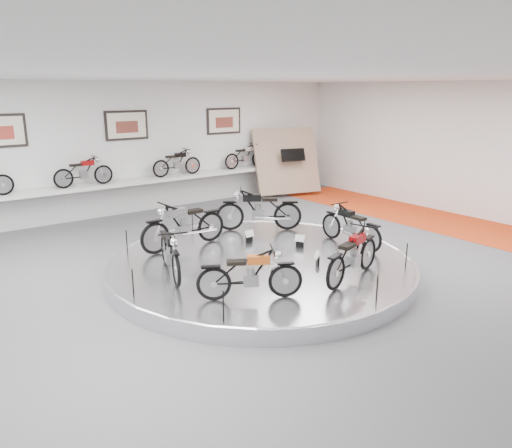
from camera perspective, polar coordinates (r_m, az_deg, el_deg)
floor at (r=10.40m, az=1.55°, el=-6.03°), size 16.00×16.00×0.00m
ceiling at (r=9.69m, az=1.72°, el=16.59°), size 16.00×16.00×0.00m
wall_back at (r=15.88m, az=-14.45°, el=8.35°), size 16.00×0.00×16.00m
wall_right at (r=16.05m, az=24.83°, el=7.51°), size 0.00×14.00×14.00m
orange_carpet_strip at (r=15.37m, az=21.85°, el=-0.06°), size 2.40×12.60×0.01m
dado_band at (r=16.09m, az=-14.08°, el=3.22°), size 15.68×0.04×1.10m
display_platform at (r=10.56m, az=0.54°, el=-4.80°), size 6.40×6.40×0.30m
platform_rim at (r=10.52m, az=0.54°, el=-4.19°), size 6.40×6.40×0.10m
shelf at (r=15.75m, az=-13.78°, el=4.66°), size 11.00×0.55×0.10m
poster_center at (r=15.78m, az=-14.56°, el=10.86°), size 1.35×0.06×0.88m
poster_right at (r=17.42m, az=-3.68°, el=11.68°), size 1.35×0.06×0.88m
display_panel at (r=18.13m, az=3.51°, el=7.21°), size 2.56×1.52×2.30m
shelf_bike_b at (r=15.17m, az=-19.10°, el=5.46°), size 1.22×0.43×0.73m
shelf_bike_c at (r=16.32m, az=-9.02°, el=6.74°), size 1.22×0.43×0.73m
shelf_bike_d at (r=17.73m, az=-1.24°, el=7.59°), size 1.22×0.43×0.73m
bike_a at (r=12.52m, az=0.33°, el=1.68°), size 1.86×1.59×1.08m
bike_b at (r=11.24m, az=-8.25°, el=-0.04°), size 1.86×0.74×1.08m
bike_c at (r=9.65m, az=-9.81°, el=-3.07°), size 1.03×1.71×0.95m
bike_d at (r=8.44m, az=-0.71°, el=-5.73°), size 1.60×1.24×0.90m
bike_e at (r=9.45m, az=11.02°, el=-3.47°), size 1.74×1.01×0.97m
bike_f at (r=11.52m, az=10.76°, el=-0.17°), size 0.61×1.59×0.93m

